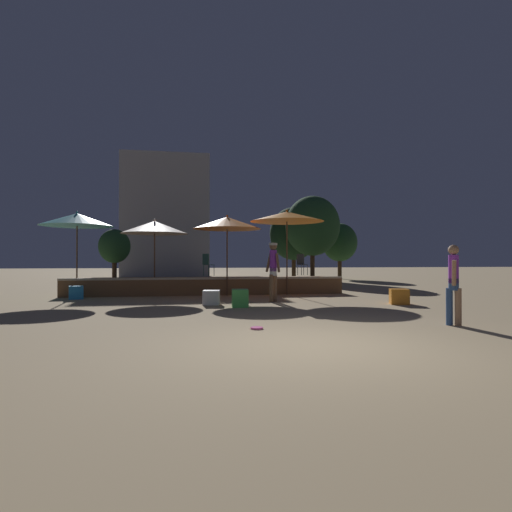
# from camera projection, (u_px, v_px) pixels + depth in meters

# --- Properties ---
(ground_plane) EXTENTS (120.00, 120.00, 0.00)m
(ground_plane) POSITION_uv_depth(u_px,v_px,m) (319.00, 345.00, 6.17)
(ground_plane) COLOR tan
(wooden_deck) EXTENTS (10.47, 2.46, 0.67)m
(wooden_deck) POSITION_uv_depth(u_px,v_px,m) (207.00, 285.00, 15.99)
(wooden_deck) COLOR brown
(wooden_deck) RESTS_ON ground
(patio_umbrella_0) EXTENTS (2.82, 2.82, 3.25)m
(patio_umbrella_0) POSITION_uv_depth(u_px,v_px,m) (287.00, 217.00, 15.21)
(patio_umbrella_0) COLOR brown
(patio_umbrella_0) RESTS_ON ground
(patio_umbrella_1) EXTENTS (2.52, 2.52, 3.00)m
(patio_umbrella_1) POSITION_uv_depth(u_px,v_px,m) (227.00, 223.00, 14.82)
(patio_umbrella_1) COLOR brown
(patio_umbrella_1) RESTS_ON ground
(patio_umbrella_2) EXTENTS (2.44, 2.44, 2.84)m
(patio_umbrella_2) POSITION_uv_depth(u_px,v_px,m) (155.00, 227.00, 14.69)
(patio_umbrella_2) COLOR brown
(patio_umbrella_2) RESTS_ON ground
(patio_umbrella_3) EXTENTS (2.52, 2.52, 3.08)m
(patio_umbrella_3) POSITION_uv_depth(u_px,v_px,m) (77.00, 220.00, 14.30)
(patio_umbrella_3) COLOR brown
(patio_umbrella_3) RESTS_ON ground
(cube_seat_0) EXTENTS (0.47, 0.47, 0.50)m
(cube_seat_0) POSITION_uv_depth(u_px,v_px,m) (240.00, 298.00, 11.19)
(cube_seat_0) COLOR #4CC651
(cube_seat_0) RESTS_ON ground
(cube_seat_1) EXTENTS (0.55, 0.55, 0.42)m
(cube_seat_1) POSITION_uv_depth(u_px,v_px,m) (211.00, 297.00, 11.82)
(cube_seat_1) COLOR white
(cube_seat_1) RESTS_ON ground
(cube_seat_2) EXTENTS (0.66, 0.66, 0.45)m
(cube_seat_2) POSITION_uv_depth(u_px,v_px,m) (399.00, 297.00, 11.94)
(cube_seat_2) COLOR orange
(cube_seat_2) RESTS_ON ground
(cube_seat_3) EXTENTS (0.56, 0.56, 0.44)m
(cube_seat_3) POSITION_uv_depth(u_px,v_px,m) (76.00, 292.00, 13.48)
(cube_seat_3) COLOR #2D9EDB
(cube_seat_3) RESTS_ON ground
(person_0) EXTENTS (0.43, 0.49, 1.87)m
(person_0) POSITION_uv_depth(u_px,v_px,m) (273.00, 268.00, 12.56)
(person_0) COLOR brown
(person_0) RESTS_ON ground
(person_1) EXTENTS (0.31, 0.42, 1.63)m
(person_1) POSITION_uv_depth(u_px,v_px,m) (454.00, 282.00, 8.07)
(person_1) COLOR #2D4C7F
(person_1) RESTS_ON ground
(bistro_chair_0) EXTENTS (0.48, 0.48, 0.90)m
(bistro_chair_0) POSITION_uv_depth(u_px,v_px,m) (207.00, 262.00, 16.20)
(bistro_chair_0) COLOR #1E4C47
(bistro_chair_0) RESTS_ON wooden_deck
(bistro_chair_1) EXTENTS (0.42, 0.43, 0.90)m
(bistro_chair_1) POSITION_uv_depth(u_px,v_px,m) (301.00, 262.00, 17.05)
(bistro_chair_1) COLOR #2D3338
(bistro_chair_1) RESTS_ON wooden_deck
(frisbee_disc) EXTENTS (0.24, 0.24, 0.03)m
(frisbee_disc) POSITION_uv_depth(u_px,v_px,m) (257.00, 328.00, 7.65)
(frisbee_disc) COLOR #E54C99
(frisbee_disc) RESTS_ON ground
(background_tree_0) EXTENTS (3.27, 3.27, 4.91)m
(background_tree_0) POSITION_uv_depth(u_px,v_px,m) (294.00, 234.00, 27.12)
(background_tree_0) COLOR #3D2B1C
(background_tree_0) RESTS_ON ground
(background_tree_1) EXTENTS (2.43, 2.43, 3.88)m
(background_tree_1) POSITION_uv_depth(u_px,v_px,m) (340.00, 243.00, 27.89)
(background_tree_1) COLOR #3D2B1C
(background_tree_1) RESTS_ON ground
(background_tree_2) EXTENTS (3.43, 3.43, 5.35)m
(background_tree_2) POSITION_uv_depth(u_px,v_px,m) (312.00, 226.00, 25.11)
(background_tree_2) COLOR #3D2B1C
(background_tree_2) RESTS_ON ground
(background_tree_3) EXTENTS (1.92, 1.92, 3.23)m
(background_tree_3) POSITION_uv_depth(u_px,v_px,m) (115.00, 246.00, 24.75)
(background_tree_3) COLOR #3D2B1C
(background_tree_3) RESTS_ON ground
(distant_building) EXTENTS (6.68, 3.46, 9.52)m
(distant_building) POSITION_uv_depth(u_px,v_px,m) (166.00, 217.00, 31.74)
(distant_building) COLOR gray
(distant_building) RESTS_ON ground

